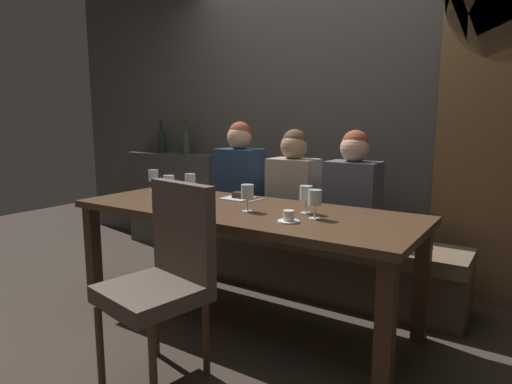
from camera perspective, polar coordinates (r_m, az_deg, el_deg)
name	(u,v)px	position (r m, az deg, el deg)	size (l,w,h in m)	color
ground	(242,319)	(2.98, -1.82, -16.17)	(9.00, 9.00, 0.00)	#382D26
back_wall_tiled	(326,93)	(3.76, 9.07, 12.57)	(6.00, 0.12, 3.00)	#4C4944
arched_door	(511,107)	(3.35, 30.32, 9.51)	(0.90, 0.05, 2.55)	brown
back_counter	(176,200)	(4.55, -10.34, -1.00)	(1.10, 0.28, 0.95)	#413E3A
dining_table	(242,221)	(2.76, -1.89, -3.86)	(2.20, 0.84, 0.74)	#412B1C
banquette_bench	(294,257)	(3.45, 4.93, -8.47)	(2.50, 0.44, 0.45)	#4A3C2E
chair_near_side	(165,269)	(2.22, -11.72, -9.87)	(0.51, 0.51, 0.98)	#4C3321
diner_redhead	(240,175)	(3.57, -2.15, 2.22)	(0.36, 0.24, 0.82)	navy
diner_bearded	(293,183)	(3.30, 4.90, 1.13)	(0.36, 0.24, 0.77)	#9E9384
diner_far_end	(353,188)	(3.15, 12.56, 0.54)	(0.36, 0.24, 0.77)	#4C515B
wine_bottle_dark_red	(162,141)	(4.61, -12.21, 6.53)	(0.08, 0.08, 0.33)	black
wine_bottle_pale_label	(186,142)	(4.36, -9.10, 6.47)	(0.08, 0.08, 0.33)	#384728
wine_glass_end_left	(247,193)	(2.61, -1.14, -0.12)	(0.08, 0.08, 0.16)	silver
wine_glass_center_front	(190,180)	(3.17, -8.58, 1.52)	(0.08, 0.08, 0.16)	silver
wine_glass_far_right	(315,198)	(2.44, 7.70, -0.81)	(0.08, 0.08, 0.16)	silver
wine_glass_near_right	(306,194)	(2.58, 6.55, -0.23)	(0.08, 0.08, 0.16)	silver
wine_glass_near_left	(169,182)	(3.10, -11.29, 1.28)	(0.08, 0.08, 0.16)	silver
wine_glass_far_left	(153,176)	(3.47, -13.23, 1.99)	(0.08, 0.08, 0.16)	silver
espresso_cup	(289,217)	(2.36, 4.27, -3.31)	(0.12, 0.12, 0.06)	white
dessert_plate	(238,197)	(3.04, -2.33, -0.67)	(0.19, 0.19, 0.05)	white
fork_on_table	(255,200)	(2.97, -0.11, -1.11)	(0.02, 0.17, 0.01)	silver
folded_napkin	(181,202)	(2.96, -9.81, -1.27)	(0.11, 0.10, 0.01)	silver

